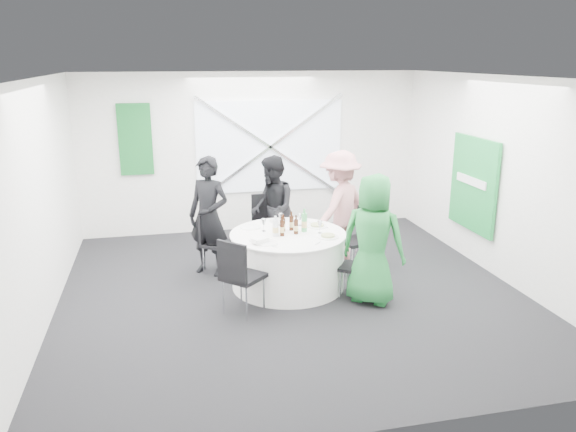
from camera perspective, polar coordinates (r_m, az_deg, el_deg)
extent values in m
plane|color=black|center=(7.60, 0.34, -7.68)|extent=(6.00, 6.00, 0.00)
plane|color=white|center=(6.97, 0.38, 13.94)|extent=(6.00, 6.00, 0.00)
plane|color=white|center=(10.04, -3.59, 6.47)|extent=(6.00, 0.00, 6.00)
plane|color=white|center=(4.42, 9.37, -6.08)|extent=(6.00, 0.00, 6.00)
plane|color=white|center=(7.11, -23.89, 1.20)|extent=(0.00, 6.00, 6.00)
plane|color=white|center=(8.35, 20.86, 3.53)|extent=(0.00, 6.00, 6.00)
cube|color=silver|center=(10.04, -1.86, 7.06)|extent=(2.60, 0.03, 1.60)
cube|color=silver|center=(10.00, -1.82, 7.03)|extent=(2.63, 0.05, 1.84)
cube|color=silver|center=(10.00, -1.82, 7.03)|extent=(2.63, 0.05, 1.84)
cube|color=#125E29|center=(9.83, -15.26, 7.51)|extent=(0.55, 0.04, 1.20)
cube|color=#198B39|center=(8.85, 18.30, 3.10)|extent=(0.05, 1.20, 1.40)
cylinder|color=white|center=(7.64, 0.00, -4.55)|extent=(1.52, 1.52, 0.74)
cylinder|color=white|center=(7.51, 0.00, -1.83)|extent=(1.56, 1.56, 0.02)
cube|color=black|center=(8.60, -1.96, -1.37)|extent=(0.48, 0.48, 0.05)
cube|color=black|center=(8.72, -2.32, 0.74)|extent=(0.44, 0.06, 0.49)
cylinder|color=silver|center=(8.89, -1.07, -2.51)|extent=(0.02, 0.02, 0.47)
cylinder|color=silver|center=(8.81, -3.40, -2.71)|extent=(0.02, 0.02, 0.47)
cylinder|color=silver|center=(8.55, -0.44, -3.26)|extent=(0.02, 0.02, 0.47)
cylinder|color=silver|center=(8.47, -2.86, -3.48)|extent=(0.02, 0.02, 0.47)
cube|color=black|center=(8.16, -7.05, -2.87)|extent=(0.57, 0.57, 0.05)
cube|color=black|center=(8.19, -8.21, -1.08)|extent=(0.28, 0.32, 0.43)
cylinder|color=silver|center=(8.45, -7.30, -3.83)|extent=(0.02, 0.02, 0.41)
cylinder|color=silver|center=(8.20, -8.57, -4.50)|extent=(0.02, 0.02, 0.41)
cylinder|color=silver|center=(8.28, -5.43, -4.19)|extent=(0.02, 0.02, 0.41)
cylinder|color=silver|center=(8.02, -6.67, -4.89)|extent=(0.02, 0.02, 0.41)
cube|color=black|center=(8.24, 6.83, -2.56)|extent=(0.53, 0.53, 0.05)
cube|color=black|center=(8.28, 7.97, -0.69)|extent=(0.16, 0.39, 0.45)
cylinder|color=silver|center=(8.29, 8.42, -4.21)|extent=(0.02, 0.02, 0.43)
cylinder|color=silver|center=(8.54, 6.98, -3.55)|extent=(0.02, 0.02, 0.43)
cylinder|color=silver|center=(8.09, 6.57, -4.65)|extent=(0.02, 0.02, 0.43)
cylinder|color=silver|center=(8.34, 5.14, -3.97)|extent=(0.02, 0.02, 0.43)
cube|color=black|center=(7.35, 6.87, -5.21)|extent=(0.52, 0.52, 0.04)
cube|color=black|center=(7.24, 8.30, -3.72)|extent=(0.23, 0.32, 0.40)
cylinder|color=silver|center=(7.26, 7.67, -7.32)|extent=(0.02, 0.02, 0.39)
cylinder|color=silver|center=(7.54, 8.24, -6.45)|extent=(0.02, 0.02, 0.39)
cylinder|color=silver|center=(7.33, 5.34, -7.00)|extent=(0.02, 0.02, 0.39)
cylinder|color=silver|center=(7.61, 6.00, -6.16)|extent=(0.02, 0.02, 0.39)
cube|color=black|center=(6.85, -4.56, -6.17)|extent=(0.62, 0.62, 0.05)
cube|color=black|center=(6.61, -5.72, -4.63)|extent=(0.32, 0.33, 0.47)
cylinder|color=silver|center=(6.92, -6.60, -8.19)|extent=(0.02, 0.02, 0.45)
cylinder|color=silver|center=(6.72, -4.24, -8.90)|extent=(0.02, 0.02, 0.45)
cylinder|color=silver|center=(7.18, -4.78, -7.25)|extent=(0.02, 0.02, 0.45)
cylinder|color=silver|center=(6.98, -2.45, -7.89)|extent=(0.02, 0.02, 0.45)
imported|color=black|center=(8.04, -8.05, -0.02)|extent=(0.75, 0.70, 1.71)
imported|color=black|center=(8.50, -1.61, 0.70)|extent=(0.43, 0.79, 1.63)
imported|color=#D3898B|center=(8.49, 5.26, 0.91)|extent=(1.18, 1.10, 1.71)
imported|color=#238139|center=(7.10, 8.61, -2.37)|extent=(0.97, 0.92, 1.67)
cylinder|color=white|center=(8.04, -0.97, -0.52)|extent=(0.25, 0.25, 0.01)
cylinder|color=white|center=(7.77, -3.84, -1.13)|extent=(0.29, 0.29, 0.01)
cylinder|color=white|center=(7.81, 2.98, -1.03)|extent=(0.28, 0.28, 0.01)
cylinder|color=#7C9952|center=(7.80, 2.98, -0.89)|extent=(0.18, 0.18, 0.02)
cylinder|color=white|center=(7.36, 4.07, -2.13)|extent=(0.27, 0.27, 0.01)
cylinder|color=#7C9952|center=(7.35, 4.08, -1.98)|extent=(0.18, 0.18, 0.02)
cylinder|color=white|center=(7.11, -2.09, -2.75)|extent=(0.26, 0.26, 0.01)
cube|color=white|center=(7.11, -2.87, -2.45)|extent=(0.24, 0.21, 0.06)
cylinder|color=#3C1A0B|center=(7.57, -0.50, -0.89)|extent=(0.06, 0.06, 0.18)
cylinder|color=#3C1A0B|center=(7.54, -0.50, -0.02)|extent=(0.02, 0.02, 0.06)
cylinder|color=tan|center=(7.58, -0.50, -1.03)|extent=(0.06, 0.06, 0.06)
cylinder|color=#3C1A0B|center=(7.62, 0.35, -0.71)|extent=(0.06, 0.06, 0.20)
cylinder|color=#3C1A0B|center=(7.58, 0.35, 0.25)|extent=(0.02, 0.02, 0.06)
cylinder|color=tan|center=(7.62, 0.34, -0.86)|extent=(0.06, 0.06, 0.07)
cylinder|color=#3C1A0B|center=(7.46, 0.82, -1.09)|extent=(0.06, 0.06, 0.20)
cylinder|color=#3C1A0B|center=(7.42, 0.82, -0.14)|extent=(0.02, 0.02, 0.06)
cylinder|color=tan|center=(7.46, 0.82, -1.24)|extent=(0.06, 0.06, 0.07)
cylinder|color=#3C1A0B|center=(7.37, -0.60, -1.23)|extent=(0.06, 0.06, 0.22)
cylinder|color=#3C1A0B|center=(7.33, -0.60, -0.20)|extent=(0.02, 0.02, 0.06)
cylinder|color=tan|center=(7.38, -0.60, -1.39)|extent=(0.06, 0.06, 0.08)
cylinder|color=#43AE5A|center=(7.55, 1.66, -0.65)|extent=(0.08, 0.08, 0.26)
cylinder|color=#43AE5A|center=(7.51, 1.67, 0.50)|extent=(0.03, 0.03, 0.06)
cylinder|color=tan|center=(7.56, 1.66, -0.84)|extent=(0.08, 0.08, 0.09)
cylinder|color=silver|center=(7.37, -1.28, -1.24)|extent=(0.08, 0.08, 0.22)
cylinder|color=silver|center=(7.33, -1.29, -0.22)|extent=(0.03, 0.03, 0.06)
cylinder|color=tan|center=(7.37, -1.28, -1.40)|extent=(0.08, 0.08, 0.08)
cylinder|color=white|center=(7.87, -0.76, -0.92)|extent=(0.06, 0.06, 0.00)
cylinder|color=white|center=(7.85, -0.76, -0.56)|extent=(0.01, 0.01, 0.10)
cone|color=white|center=(7.83, -0.76, -0.03)|extent=(0.07, 0.07, 0.08)
cylinder|color=white|center=(7.53, 3.24, -1.73)|extent=(0.06, 0.06, 0.00)
cylinder|color=white|center=(7.51, 3.25, -1.35)|extent=(0.01, 0.01, 0.10)
cone|color=white|center=(7.49, 3.26, -0.79)|extent=(0.07, 0.07, 0.08)
cylinder|color=white|center=(7.61, -2.48, -1.52)|extent=(0.06, 0.06, 0.00)
cylinder|color=white|center=(7.60, -2.48, -1.15)|extent=(0.01, 0.01, 0.10)
cone|color=white|center=(7.57, -2.49, -0.60)|extent=(0.07, 0.07, 0.08)
cylinder|color=white|center=(7.85, 1.22, -0.96)|extent=(0.06, 0.06, 0.00)
cylinder|color=white|center=(7.84, 1.23, -0.60)|extent=(0.01, 0.01, 0.10)
cone|color=white|center=(7.82, 1.23, -0.06)|extent=(0.07, 0.07, 0.08)
cube|color=silver|center=(7.11, 3.06, -2.79)|extent=(0.12, 0.12, 0.01)
cube|color=silver|center=(7.41, 4.35, -2.02)|extent=(0.11, 0.12, 0.01)
cube|color=silver|center=(7.80, 3.65, -1.09)|extent=(0.10, 0.13, 0.01)
cube|color=silver|center=(7.97, 2.37, -0.71)|extent=(0.08, 0.14, 0.01)
cube|color=silver|center=(7.18, -3.55, -2.62)|extent=(0.11, 0.12, 0.01)
cube|color=silver|center=(7.00, -1.57, -3.08)|extent=(0.11, 0.12, 0.01)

